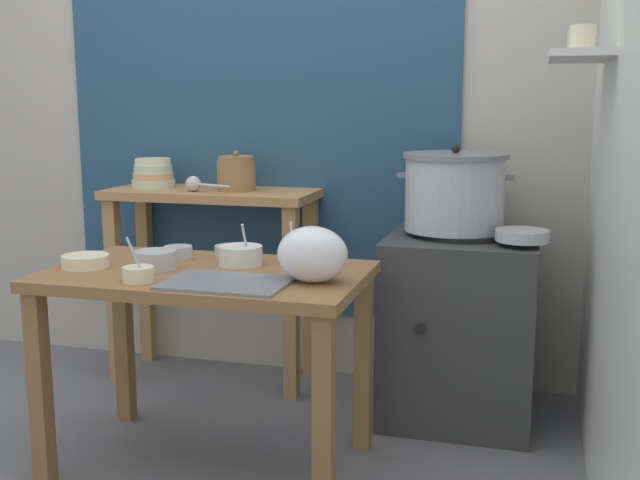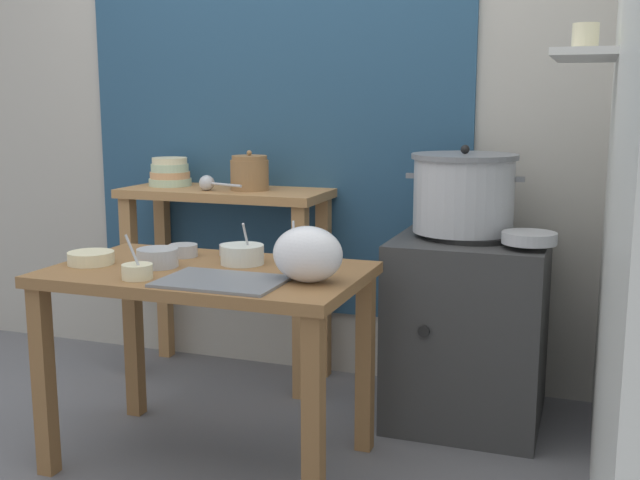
# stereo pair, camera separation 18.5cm
# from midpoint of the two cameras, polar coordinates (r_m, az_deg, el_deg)

# --- Properties ---
(ground_plane) EXTENTS (9.00, 9.00, 0.00)m
(ground_plane) POSITION_cam_midpoint_polar(r_m,az_deg,el_deg) (2.99, -10.52, -15.80)
(ground_plane) COLOR slate
(wall_back) EXTENTS (4.40, 0.12, 2.60)m
(wall_back) POSITION_cam_midpoint_polar(r_m,az_deg,el_deg) (3.67, -2.36, 10.25)
(wall_back) COLOR #B2ADA3
(wall_back) RESTS_ON ground
(wall_right) EXTENTS (0.30, 3.20, 2.60)m
(wall_right) POSITION_cam_midpoint_polar(r_m,az_deg,el_deg) (2.60, 19.97, 9.59)
(wall_right) COLOR silver
(wall_right) RESTS_ON ground
(prep_table) EXTENTS (1.10, 0.66, 0.72)m
(prep_table) POSITION_cam_midpoint_polar(r_m,az_deg,el_deg) (2.76, -10.21, -4.49)
(prep_table) COLOR olive
(prep_table) RESTS_ON ground
(back_shelf_table) EXTENTS (0.96, 0.40, 0.90)m
(back_shelf_table) POSITION_cam_midpoint_polar(r_m,az_deg,el_deg) (3.62, -9.41, 0.19)
(back_shelf_table) COLOR #B27F4C
(back_shelf_table) RESTS_ON ground
(stove_block) EXTENTS (0.60, 0.61, 0.78)m
(stove_block) POSITION_cam_midpoint_polar(r_m,az_deg,el_deg) (3.25, 8.65, -6.30)
(stove_block) COLOR #383838
(stove_block) RESTS_ON ground
(steamer_pot) EXTENTS (0.47, 0.42, 0.35)m
(steamer_pot) POSITION_cam_midpoint_polar(r_m,az_deg,el_deg) (3.16, 8.24, 3.53)
(steamer_pot) COLOR #B7BABF
(steamer_pot) RESTS_ON stove_block
(clay_pot) EXTENTS (0.17, 0.17, 0.18)m
(clay_pot) POSITION_cam_midpoint_polar(r_m,az_deg,el_deg) (3.53, -7.69, 4.87)
(clay_pot) COLOR olive
(clay_pot) RESTS_ON back_shelf_table
(bowl_stack_enamel) EXTENTS (0.20, 0.20, 0.13)m
(bowl_stack_enamel) POSITION_cam_midpoint_polar(r_m,az_deg,el_deg) (3.76, -13.58, 4.76)
(bowl_stack_enamel) COLOR #B7D1AD
(bowl_stack_enamel) RESTS_ON back_shelf_table
(ladle) EXTENTS (0.24, 0.11, 0.07)m
(ladle) POSITION_cam_midpoint_polar(r_m,az_deg,el_deg) (3.52, -10.72, 4.08)
(ladle) COLOR #B7BABF
(ladle) RESTS_ON back_shelf_table
(serving_tray) EXTENTS (0.40, 0.28, 0.01)m
(serving_tray) POSITION_cam_midpoint_polar(r_m,az_deg,el_deg) (2.52, -9.04, -3.14)
(serving_tray) COLOR slate
(serving_tray) RESTS_ON prep_table
(plastic_bag) EXTENTS (0.23, 0.18, 0.18)m
(plastic_bag) POSITION_cam_midpoint_polar(r_m,az_deg,el_deg) (2.50, -2.69, -1.08)
(plastic_bag) COLOR white
(plastic_bag) RESTS_ON prep_table
(wide_pan) EXTENTS (0.20, 0.20, 0.04)m
(wide_pan) POSITION_cam_midpoint_polar(r_m,az_deg,el_deg) (2.99, 12.97, 0.32)
(wide_pan) COLOR #B7BABF
(wide_pan) RESTS_ON stove_block
(prep_bowl_0) EXTENTS (0.12, 0.12, 0.15)m
(prep_bowl_0) POSITION_cam_midpoint_polar(r_m,az_deg,el_deg) (2.81, -3.66, -1.09)
(prep_bowl_0) COLOR #B7BABF
(prep_bowl_0) RESTS_ON prep_table
(prep_bowl_1) EXTENTS (0.15, 0.15, 0.07)m
(prep_bowl_1) POSITION_cam_midpoint_polar(r_m,az_deg,el_deg) (2.78, -13.93, -1.40)
(prep_bowl_1) COLOR #B7BABF
(prep_bowl_1) RESTS_ON prep_table
(prep_bowl_2) EXTENTS (0.10, 0.10, 0.15)m
(prep_bowl_2) POSITION_cam_midpoint_polar(r_m,az_deg,el_deg) (2.61, -15.24, -2.40)
(prep_bowl_2) COLOR beige
(prep_bowl_2) RESTS_ON prep_table
(prep_bowl_3) EXTENTS (0.11, 0.11, 0.04)m
(prep_bowl_3) POSITION_cam_midpoint_polar(r_m,az_deg,el_deg) (2.96, -8.54, -0.77)
(prep_bowl_3) COLOR #B7BABF
(prep_bowl_3) RESTS_ON prep_table
(prep_bowl_4) EXTENTS (0.16, 0.16, 0.16)m
(prep_bowl_4) POSITION_cam_midpoint_polar(r_m,az_deg,el_deg) (2.80, -7.77, -1.09)
(prep_bowl_4) COLOR silver
(prep_bowl_4) RESTS_ON prep_table
(prep_bowl_5) EXTENTS (0.17, 0.17, 0.04)m
(prep_bowl_5) POSITION_cam_midpoint_polar(r_m,az_deg,el_deg) (2.89, -18.67, -1.45)
(prep_bowl_5) COLOR beige
(prep_bowl_5) RESTS_ON prep_table
(prep_bowl_6) EXTENTS (0.11, 0.11, 0.05)m
(prep_bowl_6) POSITION_cam_midpoint_polar(r_m,az_deg,el_deg) (2.96, -12.19, -0.86)
(prep_bowl_6) COLOR #B7BABF
(prep_bowl_6) RESTS_ON prep_table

